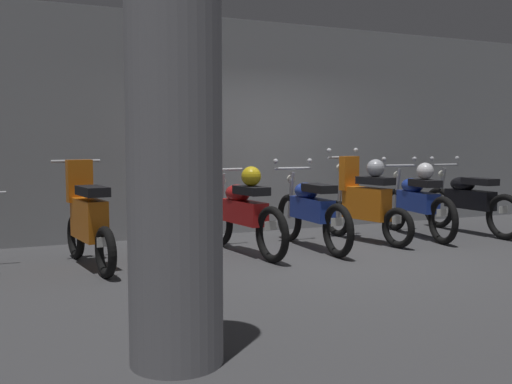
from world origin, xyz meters
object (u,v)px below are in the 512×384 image
at_px(motorbike_slot_5, 417,201).
at_px(motorbike_slot_2, 243,211).
at_px(motorbike_slot_6, 468,201).
at_px(support_pillar, 174,106).
at_px(motorbike_slot_0, 88,220).
at_px(motorbike_slot_3, 311,210).
at_px(motorbike_slot_4, 365,201).
at_px(motorbike_slot_1, 170,211).

bearing_deg(motorbike_slot_5, motorbike_slot_2, -176.77).
height_order(motorbike_slot_6, support_pillar, support_pillar).
distance_m(motorbike_slot_0, motorbike_slot_6, 5.59).
relative_size(motorbike_slot_3, support_pillar, 0.61).
distance_m(motorbike_slot_2, support_pillar, 3.75).
relative_size(motorbike_slot_3, motorbike_slot_6, 1.00).
height_order(motorbike_slot_3, motorbike_slot_5, same).
height_order(motorbike_slot_0, support_pillar, support_pillar).
relative_size(motorbike_slot_3, motorbike_slot_5, 1.00).
relative_size(motorbike_slot_0, motorbike_slot_2, 0.86).
bearing_deg(motorbike_slot_4, motorbike_slot_0, -177.70).
bearing_deg(motorbike_slot_2, motorbike_slot_4, 3.23).
bearing_deg(motorbike_slot_0, motorbike_slot_3, 0.37).
relative_size(motorbike_slot_3, motorbike_slot_4, 1.17).
distance_m(motorbike_slot_3, support_pillar, 4.26).
bearing_deg(support_pillar, motorbike_slot_0, 91.99).
height_order(motorbike_slot_4, motorbike_slot_6, motorbike_slot_4).
xyz_separation_m(motorbike_slot_2, motorbike_slot_6, (3.72, 0.11, -0.03)).
bearing_deg(motorbike_slot_2, motorbike_slot_5, 3.23).
relative_size(motorbike_slot_0, support_pillar, 0.53).
height_order(motorbike_slot_0, motorbike_slot_3, motorbike_slot_0).
bearing_deg(support_pillar, motorbike_slot_6, 30.69).
relative_size(motorbike_slot_1, motorbike_slot_6, 0.86).
xyz_separation_m(motorbike_slot_3, motorbike_slot_6, (2.79, 0.14, 0.00)).
xyz_separation_m(motorbike_slot_4, motorbike_slot_5, (0.94, 0.05, -0.04)).
xyz_separation_m(motorbike_slot_2, motorbike_slot_4, (1.86, 0.10, 0.04)).
height_order(motorbike_slot_1, motorbike_slot_5, motorbike_slot_1).
height_order(motorbike_slot_1, motorbike_slot_4, same).
height_order(motorbike_slot_0, motorbike_slot_1, motorbike_slot_1).
height_order(motorbike_slot_1, motorbike_slot_2, motorbike_slot_1).
relative_size(motorbike_slot_0, motorbike_slot_4, 1.01).
xyz_separation_m(motorbike_slot_5, support_pillar, (-4.55, -3.30, 1.06)).
relative_size(motorbike_slot_0, motorbike_slot_6, 0.86).
height_order(motorbike_slot_1, support_pillar, support_pillar).
bearing_deg(support_pillar, motorbike_slot_4, 41.92).
xyz_separation_m(motorbike_slot_0, motorbike_slot_6, (5.59, 0.16, -0.03)).
bearing_deg(motorbike_slot_0, motorbike_slot_4, 2.30).
xyz_separation_m(motorbike_slot_2, motorbike_slot_5, (2.79, 0.16, 0.00)).
bearing_deg(motorbike_slot_5, motorbike_slot_1, -177.54).
bearing_deg(motorbike_slot_5, motorbike_slot_3, -174.35).
relative_size(motorbike_slot_5, motorbike_slot_6, 1.00).
distance_m(motorbike_slot_5, motorbike_slot_6, 0.93).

